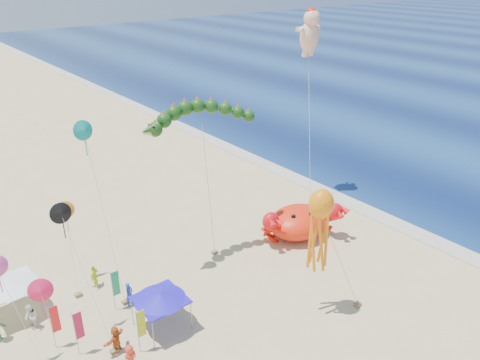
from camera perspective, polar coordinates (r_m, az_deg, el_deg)
name	(u,v)px	position (r m, az deg, el deg)	size (l,w,h in m)	color
ground	(274,252)	(39.47, 4.14, -8.77)	(320.00, 320.00, 0.00)	#D1B784
foam_strip	(364,209)	(47.43, 14.85, -3.42)	(320.00, 320.00, 0.00)	silver
crab_inflatable	(299,221)	(41.22, 7.17, -5.01)	(7.36, 6.28, 3.23)	red
dragon_kite	(200,119)	(34.91, -4.87, 7.41)	(9.63, 2.11, 12.47)	#143C10
cherub_kite	(310,32)	(45.72, 8.54, 17.44)	(4.28, 5.30, 18.21)	#FFBD9B
octopus_kite	(320,224)	(30.28, 9.70, -5.28)	(3.74, 2.74, 9.21)	orange
canopy_blue	(160,297)	(31.26, -9.73, -13.89)	(3.34, 3.34, 2.71)	gray
canopy_white	(8,284)	(35.47, -26.40, -11.25)	(3.63, 3.63, 2.71)	gray
feather_flags	(98,313)	(31.59, -16.95, -15.28)	(4.99, 4.65, 3.20)	gray
beachgoers	(133,298)	(33.97, -12.95, -13.88)	(28.08, 9.79, 1.89)	white
small_kites	(57,232)	(30.45, -21.46, -5.92)	(8.39, 12.43, 12.99)	#E6194E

